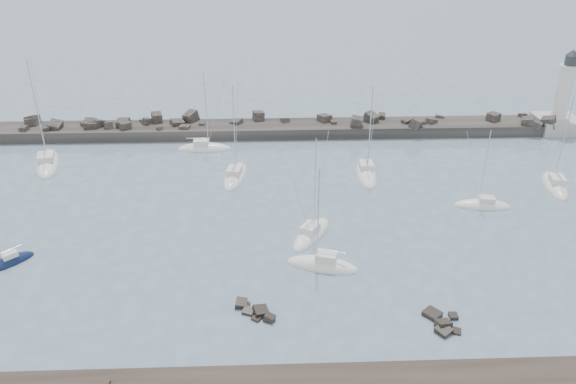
% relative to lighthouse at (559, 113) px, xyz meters
% --- Properties ---
extents(ground, '(400.00, 400.00, 0.00)m').
position_rel_lighthouse_xyz_m(ground, '(-47.00, -38.00, -3.09)').
color(ground, slate).
rests_on(ground, ground).
extents(rock_cluster_near, '(4.05, 3.54, 1.69)m').
position_rel_lighthouse_xyz_m(rock_cluster_near, '(-51.16, -46.88, -3.00)').
color(rock_cluster_near, black).
rests_on(rock_cluster_near, ground).
extents(rock_cluster_far, '(3.34, 4.39, 1.66)m').
position_rel_lighthouse_xyz_m(rock_cluster_far, '(-33.88, -49.29, -3.03)').
color(rock_cluster_far, black).
rests_on(rock_cluster_far, ground).
extents(breakwater, '(115.00, 7.38, 5.05)m').
position_rel_lighthouse_xyz_m(breakwater, '(-54.73, 0.00, -2.76)').
color(breakwater, '#2C2927').
rests_on(breakwater, ground).
extents(lighthouse, '(7.00, 7.00, 14.60)m').
position_rel_lighthouse_xyz_m(lighthouse, '(0.00, 0.00, 0.00)').
color(lighthouse, '#A5A5A0').
rests_on(lighthouse, ground).
extents(sailboat_1, '(6.14, 11.36, 17.09)m').
position_rel_lighthouse_xyz_m(sailboat_1, '(-82.74, -11.45, -2.94)').
color(sailboat_1, white).
rests_on(sailboat_1, ground).
extents(sailboat_2, '(5.27, 5.17, 9.16)m').
position_rel_lighthouse_xyz_m(sailboat_2, '(-78.08, -37.62, -2.96)').
color(sailboat_2, '#0F1C41').
rests_on(sailboat_2, ground).
extents(sailboat_3, '(4.27, 9.46, 14.43)m').
position_rel_lighthouse_xyz_m(sailboat_3, '(-54.44, -16.90, -2.95)').
color(sailboat_3, white).
rests_on(sailboat_3, ground).
extents(sailboat_4, '(8.52, 2.71, 13.48)m').
position_rel_lighthouse_xyz_m(sailboat_4, '(-59.84, -6.37, -2.95)').
color(sailboat_4, white).
rests_on(sailboat_4, ground).
extents(sailboat_5, '(8.19, 4.58, 12.65)m').
position_rel_lighthouse_xyz_m(sailboat_5, '(-44.02, -39.47, -2.93)').
color(sailboat_5, white).
rests_on(sailboat_5, ground).
extents(sailboat_6, '(3.24, 9.31, 14.66)m').
position_rel_lighthouse_xyz_m(sailboat_6, '(-35.65, -16.89, -2.94)').
color(sailboat_6, white).
rests_on(sailboat_6, ground).
extents(sailboat_7, '(6.35, 8.35, 13.05)m').
position_rel_lighthouse_xyz_m(sailboat_7, '(-44.75, -33.03, -2.95)').
color(sailboat_7, white).
rests_on(sailboat_7, ground).
extents(sailboat_8, '(7.38, 3.14, 11.39)m').
position_rel_lighthouse_xyz_m(sailboat_8, '(-22.13, -26.77, -2.96)').
color(sailboat_8, white).
rests_on(sailboat_8, ground).
extents(sailboat_9, '(4.35, 9.11, 13.98)m').
position_rel_lighthouse_xyz_m(sailboat_9, '(-10.24, -21.58, -2.94)').
color(sailboat_9, white).
rests_on(sailboat_9, ground).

